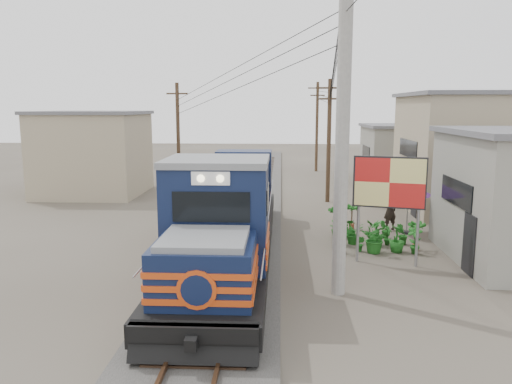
# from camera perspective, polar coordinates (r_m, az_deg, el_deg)

# --- Properties ---
(ground) EXTENTS (120.00, 120.00, 0.00)m
(ground) POSITION_cam_1_polar(r_m,az_deg,el_deg) (15.77, -3.84, -10.57)
(ground) COLOR #473F35
(ground) RESTS_ON ground
(ballast) EXTENTS (3.60, 70.00, 0.16)m
(ballast) POSITION_cam_1_polar(r_m,az_deg,el_deg) (25.33, -1.22, -2.55)
(ballast) COLOR #595651
(ballast) RESTS_ON ground
(track) EXTENTS (1.15, 70.00, 0.12)m
(track) POSITION_cam_1_polar(r_m,az_deg,el_deg) (25.29, -1.22, -2.15)
(track) COLOR #51331E
(track) RESTS_ON ground
(locomotive) EXTENTS (2.90, 15.78, 3.91)m
(locomotive) POSITION_cam_1_polar(r_m,az_deg,el_deg) (17.81, -2.92, -2.45)
(locomotive) COLOR black
(locomotive) RESTS_ON ground
(utility_pole_main) EXTENTS (0.40, 0.40, 10.00)m
(utility_pole_main) POSITION_cam_1_polar(r_m,az_deg,el_deg) (14.29, 9.89, 7.72)
(utility_pole_main) COLOR #9E9B93
(utility_pole_main) RESTS_ON ground
(wooden_pole_mid) EXTENTS (1.60, 0.24, 7.00)m
(wooden_pole_mid) POSITION_cam_1_polar(r_m,az_deg,el_deg) (28.87, 8.33, 6.08)
(wooden_pole_mid) COLOR #4C3826
(wooden_pole_mid) RESTS_ON ground
(wooden_pole_far) EXTENTS (1.60, 0.24, 7.50)m
(wooden_pole_far) POSITION_cam_1_polar(r_m,az_deg,el_deg) (42.82, 6.98, 7.61)
(wooden_pole_far) COLOR #4C3826
(wooden_pole_far) RESTS_ON ground
(wooden_pole_left) EXTENTS (1.60, 0.24, 7.00)m
(wooden_pole_left) POSITION_cam_1_polar(r_m,az_deg,el_deg) (33.43, -8.89, 6.55)
(wooden_pole_left) COLOR #4C3826
(wooden_pole_left) RESTS_ON ground
(power_lines) EXTENTS (9.65, 19.00, 3.30)m
(power_lines) POSITION_cam_1_polar(r_m,az_deg,el_deg) (23.35, -1.92, 14.88)
(power_lines) COLOR black
(power_lines) RESTS_ON ground
(shophouse_mid) EXTENTS (8.40, 7.35, 6.20)m
(shophouse_mid) POSITION_cam_1_polar(r_m,az_deg,el_deg) (28.85, 24.74, 4.16)
(shophouse_mid) COLOR #9D9074
(shophouse_mid) RESTS_ON ground
(shophouse_back) EXTENTS (6.30, 6.30, 4.20)m
(shophouse_back) POSITION_cam_1_polar(r_m,az_deg,el_deg) (37.97, 16.96, 4.24)
(shophouse_back) COLOR gray
(shophouse_back) RESTS_ON ground
(shophouse_left) EXTENTS (6.30, 6.30, 5.20)m
(shophouse_left) POSITION_cam_1_polar(r_m,az_deg,el_deg) (32.99, -18.11, 4.28)
(shophouse_left) COLOR #9D9074
(shophouse_left) RESTS_ON ground
(billboard) EXTENTS (2.41, 0.73, 3.79)m
(billboard) POSITION_cam_1_polar(r_m,az_deg,el_deg) (17.70, 15.00, 0.76)
(billboard) COLOR #99999E
(billboard) RESTS_ON ground
(market_umbrella) EXTENTS (2.30, 2.30, 2.23)m
(market_umbrella) POSITION_cam_1_polar(r_m,az_deg,el_deg) (22.41, 17.05, 0.31)
(market_umbrella) COLOR black
(market_umbrella) RESTS_ON ground
(vendor) EXTENTS (0.76, 0.64, 1.78)m
(vendor) POSITION_cam_1_polar(r_m,az_deg,el_deg) (23.04, 15.06, -2.06)
(vendor) COLOR black
(vendor) RESTS_ON ground
(plant_nursery) EXTENTS (3.53, 3.23, 1.11)m
(plant_nursery) POSITION_cam_1_polar(r_m,az_deg,el_deg) (20.17, 12.76, -4.80)
(plant_nursery) COLOR #1C611B
(plant_nursery) RESTS_ON ground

